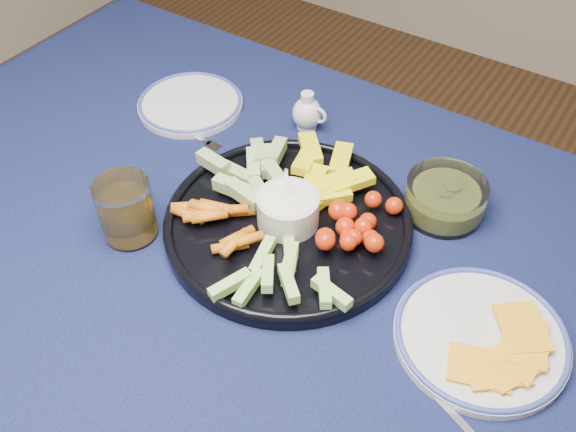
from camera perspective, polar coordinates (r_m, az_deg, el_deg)
The scene contains 8 objects.
dining_table at distance 1.04m, azimuth -0.26°, elevation -8.79°, with size 1.67×1.07×0.75m.
crudite_platter at distance 1.02m, azimuth -0.12°, elevation -0.20°, with size 0.40×0.40×0.13m.
creamer_pitcher at distance 1.21m, azimuth 1.74°, elevation 9.13°, with size 0.07×0.06×0.08m.
pickle_bowl at distance 1.08m, azimuth 13.76°, elevation 1.46°, with size 0.13×0.13×0.06m.
cheese_plate at distance 0.93m, azimuth 16.82°, elevation -10.10°, with size 0.24×0.24×0.03m.
juice_tumbler at distance 1.03m, azimuth -14.13°, elevation 0.30°, with size 0.09×0.09×0.10m.
fork_left at distance 1.22m, azimuth -8.26°, elevation 6.99°, with size 0.15×0.03×0.00m.
side_plate_extra at distance 1.30m, azimuth -8.68°, elevation 9.88°, with size 0.21×0.21×0.02m.
Camera 1 is at (0.33, -0.50, 1.50)m, focal length 40.00 mm.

